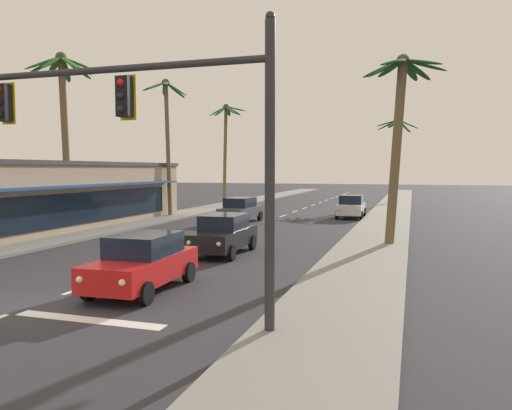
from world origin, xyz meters
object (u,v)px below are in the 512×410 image
Objects in this scene: sedan_third_in_queue at (223,234)px; palm_left_farthest at (226,133)px; palm_right_second at (399,116)px; traffic_signal_mast at (129,119)px; sedan_lead_at_stop_bar at (143,262)px; sedan_parked_nearest_kerb at (351,206)px; palm_right_farthest at (397,137)px; sedan_oncoming_far at (241,210)px; storefront_strip_left at (21,196)px; palm_left_second at (64,107)px; palm_left_third at (167,120)px.

palm_left_farthest reaches higher than sedan_third_in_queue.
palm_left_farthest is at bearing 128.79° from palm_right_second.
traffic_signal_mast is 4.99m from sedan_lead_at_stop_bar.
sedan_parked_nearest_kerb is (1.91, 26.94, -3.91)m from traffic_signal_mast.
palm_right_farthest is (-1.00, 29.69, 0.90)m from palm_right_second.
sedan_lead_at_stop_bar is at bearing -89.59° from sedan_third_in_queue.
sedan_lead_at_stop_bar is 19.12m from sedan_oncoming_far.
sedan_lead_at_stop_bar is 1.00× the size of sedan_parked_nearest_kerb.
palm_left_farthest is at bearing 106.78° from sedan_lead_at_stop_bar.
sedan_third_in_queue is 14.35m from storefront_strip_left.
palm_left_third is (0.66, 10.63, 0.27)m from palm_left_second.
palm_left_farthest is (-9.46, 31.38, 6.17)m from sedan_lead_at_stop_bar.
sedan_parked_nearest_kerb is at bearing 79.26° from sedan_third_in_queue.
palm_left_third is 0.41× the size of storefront_strip_left.
palm_right_farthest is (5.96, 34.00, 6.09)m from sedan_third_in_queue.
sedan_lead_at_stop_bar is at bearing -64.12° from palm_left_third.
traffic_signal_mast is 27.29m from sedan_parked_nearest_kerb.
sedan_parked_nearest_kerb is at bearing -29.59° from palm_left_farthest.
sedan_oncoming_far is at bearing 102.75° from traffic_signal_mast.
palm_right_second is at bearing 2.26° from storefront_strip_left.
storefront_strip_left reaches higher than sedan_third_in_queue.
palm_left_farthest is 22.23m from storefront_strip_left.
palm_left_farthest is 17.97m from palm_right_farthest.
palm_left_third reaches higher than sedan_oncoming_far.
sedan_third_in_queue is at bearing -99.95° from palm_right_farthest.
storefront_strip_left is (-3.88, -10.50, -5.22)m from palm_left_third.
sedan_parked_nearest_kerb is at bearing 45.29° from palm_left_second.
palm_left_second reaches higher than traffic_signal_mast.
palm_right_second reaches higher than sedan_parked_nearest_kerb.
traffic_signal_mast is 1.06× the size of palm_left_second.
sedan_third_in_queue is 0.50× the size of palm_right_farthest.
palm_left_farthest reaches higher than palm_right_second.
palm_left_second is at bearing 133.17° from traffic_signal_mast.
traffic_signal_mast is 2.35× the size of sedan_third_in_queue.
palm_right_farthest reaches higher than palm_right_second.
traffic_signal_mast reaches higher than sedan_third_in_queue.
sedan_oncoming_far is 12.86m from palm_left_second.
storefront_strip_left is (-3.22, 0.13, -4.95)m from palm_left_second.
palm_left_farthest is at bearing 86.94° from palm_left_third.
palm_right_second is at bearing -29.73° from palm_left_third.
palm_right_second reaches higher than sedan_third_in_queue.
palm_right_farthest is 36.71m from storefront_strip_left.
storefront_strip_left is (-13.87, 3.50, 1.18)m from sedan_third_in_queue.
sedan_lead_at_stop_bar is 13.99m from palm_right_second.
palm_left_second reaches higher than palm_left_farthest.
palm_right_farthest is at bearing 66.66° from sedan_oncoming_far.
palm_left_third is (-6.50, 1.89, 6.40)m from sedan_oncoming_far.
sedan_third_in_queue is 0.46× the size of palm_left_farthest.
palm_left_second is 10.65m from palm_left_third.
palm_left_third reaches higher than sedan_third_in_queue.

